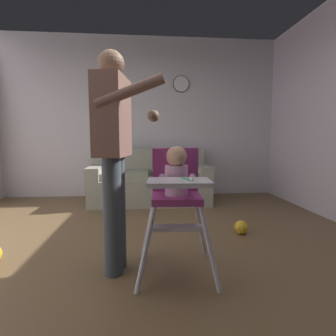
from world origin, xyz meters
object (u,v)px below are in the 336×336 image
Objects in this scene: high_chair at (176,185)px; adult_standing at (114,150)px; toy_ball at (241,227)px; wall_clock at (181,84)px; couch at (150,181)px.

high_chair is 0.59× the size of adult_standing.
toy_ball is (0.80, 0.75, -0.61)m from high_chair.
toy_ball is 0.50× the size of wall_clock.
couch is 12.81× the size of toy_ball.
couch is 1.86m from toy_ball.
adult_standing is at bearing -8.01° from couch.
adult_standing reaches higher than high_chair.
wall_clock is at bearing 130.27° from couch.
couch is at bearing 120.85° from toy_ball.
adult_standing is at bearing -107.85° from wall_clock.
couch is 2.36m from high_chair.
couch is 6.46× the size of wall_clock.
wall_clock reaches higher than couch.
high_chair is at bearing 3.52° from couch.
high_chair is at bearing -0.09° from adult_standing.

